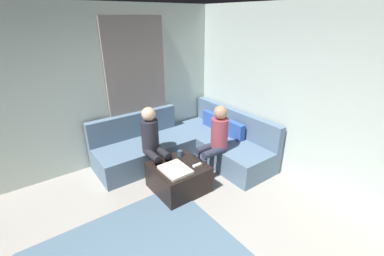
% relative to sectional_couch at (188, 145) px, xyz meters
% --- Properties ---
extents(wall_back, '(6.00, 0.12, 2.70)m').
position_rel_sectional_couch_xyz_m(wall_back, '(2.08, 1.06, 1.07)').
color(wall_back, silver).
rests_on(wall_back, ground_plane).
extents(wall_left, '(0.12, 6.00, 2.70)m').
position_rel_sectional_couch_xyz_m(wall_left, '(-0.86, -1.88, 1.07)').
color(wall_left, silver).
rests_on(wall_left, ground_plane).
extents(curtain_panel, '(0.06, 1.10, 2.50)m').
position_rel_sectional_couch_xyz_m(curtain_panel, '(-0.76, -0.58, 0.97)').
color(curtain_panel, gray).
rests_on(curtain_panel, ground_plane).
extents(sectional_couch, '(2.10, 2.55, 0.87)m').
position_rel_sectional_couch_xyz_m(sectional_couch, '(0.00, 0.00, 0.00)').
color(sectional_couch, slate).
rests_on(sectional_couch, ground_plane).
extents(ottoman, '(0.76, 0.76, 0.42)m').
position_rel_sectional_couch_xyz_m(ottoman, '(0.67, -0.67, -0.07)').
color(ottoman, black).
rests_on(ottoman, ground_plane).
extents(folded_blanket, '(0.44, 0.36, 0.04)m').
position_rel_sectional_couch_xyz_m(folded_blanket, '(0.77, -0.79, 0.16)').
color(folded_blanket, white).
rests_on(folded_blanket, ottoman).
extents(coffee_mug, '(0.08, 0.08, 0.10)m').
position_rel_sectional_couch_xyz_m(coffee_mug, '(0.45, -0.49, 0.19)').
color(coffee_mug, '#334C72').
rests_on(coffee_mug, ottoman).
extents(game_remote, '(0.05, 0.15, 0.02)m').
position_rel_sectional_couch_xyz_m(game_remote, '(0.85, -0.45, 0.15)').
color(game_remote, white).
rests_on(game_remote, ottoman).
extents(person_on_couch_back, '(0.30, 0.60, 1.20)m').
position_rel_sectional_couch_xyz_m(person_on_couch_back, '(0.66, 0.06, 0.38)').
color(person_on_couch_back, '#2D3347').
rests_on(person_on_couch_back, ground_plane).
extents(person_on_couch_side, '(0.60, 0.30, 1.20)m').
position_rel_sectional_couch_xyz_m(person_on_couch_side, '(0.15, -0.79, 0.38)').
color(person_on_couch_side, black).
rests_on(person_on_couch_side, ground_plane).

